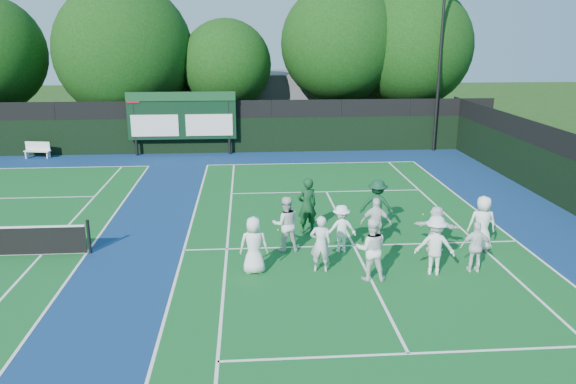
{
  "coord_description": "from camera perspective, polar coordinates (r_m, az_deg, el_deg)",
  "views": [
    {
      "loc": [
        -3.39,
        -15.89,
        6.73
      ],
      "look_at": [
        -2.0,
        3.0,
        1.3
      ],
      "focal_mm": 35.0,
      "sensor_mm": 36.0,
      "label": 1
    }
  ],
  "objects": [
    {
      "name": "ground",
      "position": [
        17.58,
        7.29,
        -6.64
      ],
      "size": [
        120.0,
        120.0,
        0.0
      ],
      "primitive_type": "plane",
      "color": "#1A3B10",
      "rests_on": "ground"
    },
    {
      "name": "court_apron",
      "position": [
        18.36,
        -12.14,
        -5.87
      ],
      "size": [
        34.0,
        32.0,
        0.01
      ],
      "primitive_type": "cube",
      "color": "navy",
      "rests_on": "ground"
    },
    {
      "name": "near_court",
      "position": [
        18.49,
        6.68,
        -5.43
      ],
      "size": [
        11.05,
        23.85,
        0.01
      ],
      "color": "#125721",
      "rests_on": "ground"
    },
    {
      "name": "back_fence",
      "position": [
        32.44,
        -8.82,
        6.28
      ],
      "size": [
        34.0,
        0.08,
        3.0
      ],
      "color": "black",
      "rests_on": "ground"
    },
    {
      "name": "scoreboard",
      "position": [
        32.0,
        -10.76,
        7.57
      ],
      "size": [
        6.0,
        0.21,
        3.55
      ],
      "color": "black",
      "rests_on": "ground"
    },
    {
      "name": "clubhouse",
      "position": [
        40.19,
        -2.23,
        9.23
      ],
      "size": [
        18.0,
        6.0,
        4.0
      ],
      "primitive_type": "cube",
      "color": "#5D5D63",
      "rests_on": "ground"
    },
    {
      "name": "light_pole_right",
      "position": [
        33.42,
        15.32,
        14.72
      ],
      "size": [
        1.2,
        0.3,
        10.12
      ],
      "color": "black",
      "rests_on": "ground"
    },
    {
      "name": "bench",
      "position": [
        33.89,
        -24.09,
        3.98
      ],
      "size": [
        1.47,
        0.65,
        0.9
      ],
      "color": "white",
      "rests_on": "ground"
    },
    {
      "name": "tree_b",
      "position": [
        36.2,
        -16.01,
        13.2
      ],
      "size": [
        8.28,
        8.28,
        9.69
      ],
      "color": "black",
      "rests_on": "ground"
    },
    {
      "name": "tree_c",
      "position": [
        35.54,
        -6.03,
        12.51
      ],
      "size": [
        5.52,
        5.52,
        7.53
      ],
      "color": "black",
      "rests_on": "ground"
    },
    {
      "name": "tree_d",
      "position": [
        35.97,
        5.5,
        14.5
      ],
      "size": [
        7.28,
        7.28,
        9.66
      ],
      "color": "black",
      "rests_on": "ground"
    },
    {
      "name": "tree_e",
      "position": [
        37.02,
        12.72,
        13.89
      ],
      "size": [
        7.45,
        7.45,
        9.53
      ],
      "color": "black",
      "rests_on": "ground"
    },
    {
      "name": "tennis_ball_1",
      "position": [
        21.94,
        13.55,
        -2.23
      ],
      "size": [
        0.07,
        0.07,
        0.07
      ],
      "primitive_type": "sphere",
      "color": "#B8CE18",
      "rests_on": "ground"
    },
    {
      "name": "tennis_ball_2",
      "position": [
        18.96,
        14.09,
        -5.19
      ],
      "size": [
        0.07,
        0.07,
        0.07
      ],
      "primitive_type": "sphere",
      "color": "#B8CE18",
      "rests_on": "ground"
    },
    {
      "name": "tennis_ball_3",
      "position": [
        19.7,
        -1.01,
        -3.87
      ],
      "size": [
        0.07,
        0.07,
        0.07
      ],
      "primitive_type": "sphere",
      "color": "#B8CE18",
      "rests_on": "ground"
    },
    {
      "name": "tennis_ball_4",
      "position": [
        20.23,
        5.03,
        -3.39
      ],
      "size": [
        0.07,
        0.07,
        0.07
      ],
      "primitive_type": "sphere",
      "color": "#B8CE18",
      "rests_on": "ground"
    },
    {
      "name": "player_front_0",
      "position": [
        16.15,
        -3.49,
        -5.41
      ],
      "size": [
        0.84,
        0.56,
        1.69
      ],
      "primitive_type": "imported",
      "rotation": [
        0.0,
        0.0,
        3.11
      ],
      "color": "white",
      "rests_on": "ground"
    },
    {
      "name": "player_front_1",
      "position": [
        16.23,
        3.33,
        -5.28
      ],
      "size": [
        0.67,
        0.49,
        1.7
      ],
      "primitive_type": "imported",
      "rotation": [
        0.0,
        0.0,
        2.99
      ],
      "color": "silver",
      "rests_on": "ground"
    },
    {
      "name": "player_front_2",
      "position": [
        15.85,
        8.44,
        -5.74
      ],
      "size": [
        0.95,
        0.78,
        1.81
      ],
      "primitive_type": "imported",
      "rotation": [
        0.0,
        0.0,
        3.03
      ],
      "color": "white",
      "rests_on": "ground"
    },
    {
      "name": "player_front_3",
      "position": [
        16.57,
        14.72,
        -5.25
      ],
      "size": [
        1.26,
        0.92,
        1.75
      ],
      "primitive_type": "imported",
      "rotation": [
        0.0,
        0.0,
        2.88
      ],
      "color": "white",
      "rests_on": "ground"
    },
    {
      "name": "player_front_4",
      "position": [
        17.09,
        18.57,
        -5.32
      ],
      "size": [
        0.93,
        0.49,
        1.52
      ],
      "primitive_type": "imported",
      "rotation": [
        0.0,
        0.0,
        3.0
      ],
      "color": "white",
      "rests_on": "ground"
    },
    {
      "name": "player_back_0",
      "position": [
        17.69,
        -0.24,
        -3.26
      ],
      "size": [
        0.93,
        0.75,
        1.79
      ],
      "primitive_type": "imported",
      "rotation": [
        0.0,
        0.0,
        3.23
      ],
      "color": "silver",
      "rests_on": "ground"
    },
    {
      "name": "player_back_1",
      "position": [
        17.74,
        5.42,
        -3.72
      ],
      "size": [
        1.05,
        0.68,
        1.53
      ],
      "primitive_type": "imported",
      "rotation": [
        0.0,
        0.0,
        3.26
      ],
      "color": "white",
      "rests_on": "ground"
    },
    {
      "name": "player_back_2",
      "position": [
        18.18,
        8.92,
        -3.14
      ],
      "size": [
        1.03,
        0.58,
        1.66
      ],
      "primitive_type": "imported",
      "rotation": [
        0.0,
        0.0,
        2.95
      ],
      "color": "white",
      "rests_on": "ground"
    },
    {
      "name": "player_back_3",
      "position": [
        18.31,
        14.79,
        -3.62
      ],
      "size": [
        1.45,
        0.93,
        1.5
      ],
      "primitive_type": "imported",
      "rotation": [
        0.0,
        0.0,
        2.75
      ],
      "color": "white",
      "rests_on": "ground"
    },
    {
      "name": "player_back_4",
      "position": [
        18.81,
        19.13,
        -3.01
      ],
      "size": [
        0.93,
        0.66,
        1.78
      ],
      "primitive_type": "imported",
      "rotation": [
        0.0,
        0.0,
        3.02
      ],
      "color": "white",
      "rests_on": "ground"
    },
    {
      "name": "coach_left",
      "position": [
        19.26,
        1.95,
        -1.4
      ],
      "size": [
        0.81,
        0.65,
        1.95
      ],
      "primitive_type": "imported",
      "rotation": [
        0.0,
        0.0,
        3.43
      ],
      "color": "#103D1D",
      "rests_on": "ground"
    },
    {
      "name": "coach_right",
      "position": [
        19.75,
        9.04,
        -1.34
      ],
      "size": [
        1.33,
        1.02,
        1.82
      ],
      "primitive_type": "imported",
      "rotation": [
        0.0,
        0.0,
        2.81
      ],
      "color": "#103C23",
      "rests_on": "ground"
    }
  ]
}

